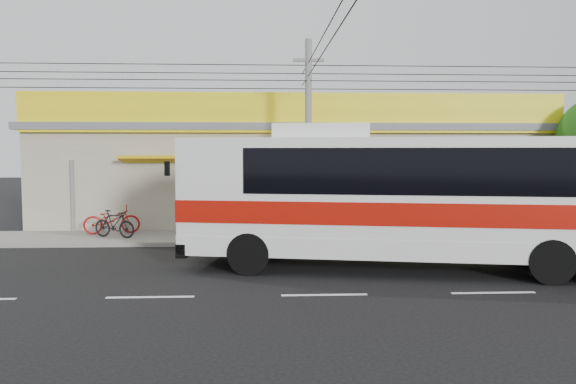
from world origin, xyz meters
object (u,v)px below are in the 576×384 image
object	(u,v)px
motorbike_red	(112,220)
utility_pole	(308,76)
coach_bus	(429,192)
motorbike_dark	(114,224)

from	to	relation	value
motorbike_red	utility_pole	size ratio (longest dim) A/B	0.06
motorbike_red	utility_pole	xyz separation A→B (m)	(7.46, -2.01, 5.29)
coach_bus	motorbike_dark	world-z (taller)	coach_bus
motorbike_red	utility_pole	distance (m)	9.36
coach_bus	utility_pole	xyz separation A→B (m)	(-2.97, 4.57, 3.80)
motorbike_dark	utility_pole	distance (m)	8.93
motorbike_red	utility_pole	world-z (taller)	utility_pole
coach_bus	motorbike_dark	xyz separation A→B (m)	(-10.07, 5.58, -1.53)
coach_bus	motorbike_dark	distance (m)	11.62
coach_bus	utility_pole	world-z (taller)	utility_pole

